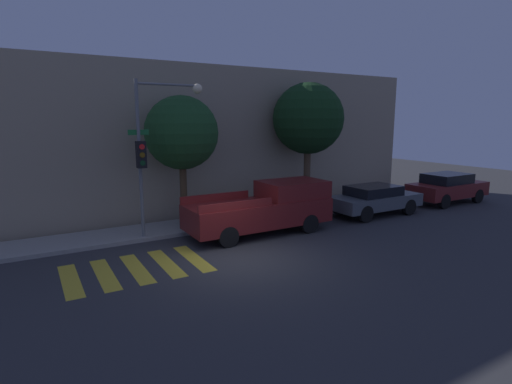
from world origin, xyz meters
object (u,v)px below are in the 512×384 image
(pickup_truck, at_px, (266,208))
(traffic_light_pole, at_px, (155,138))
(sedan_near_corner, at_px, (374,199))
(tree_midblock, at_px, (308,119))
(tree_near_corner, at_px, (182,133))
(sedan_middle, at_px, (447,187))

(pickup_truck, bearing_deg, traffic_light_pole, 161.23)
(traffic_light_pole, xyz_separation_m, sedan_near_corner, (9.41, -1.27, -2.85))
(pickup_truck, distance_m, tree_midblock, 5.42)
(tree_near_corner, bearing_deg, sedan_near_corner, -15.97)
(pickup_truck, xyz_separation_m, sedan_near_corner, (5.66, -0.00, -0.23))
(tree_near_corner, relative_size, tree_midblock, 0.87)
(traffic_light_pole, xyz_separation_m, tree_near_corner, (1.35, 1.03, 0.12))
(sedan_middle, xyz_separation_m, tree_near_corner, (-13.25, 2.30, 2.88))
(tree_midblock, bearing_deg, sedan_middle, -17.71)
(pickup_truck, bearing_deg, sedan_middle, -0.00)
(traffic_light_pole, bearing_deg, pickup_truck, -18.77)
(pickup_truck, height_order, sedan_near_corner, pickup_truck)
(pickup_truck, bearing_deg, tree_midblock, 32.31)
(pickup_truck, relative_size, tree_midblock, 0.93)
(traffic_light_pole, relative_size, sedan_middle, 1.27)
(sedan_near_corner, height_order, sedan_middle, sedan_middle)
(pickup_truck, height_order, tree_near_corner, tree_near_corner)
(sedan_middle, height_order, tree_near_corner, tree_near_corner)
(traffic_light_pole, relative_size, sedan_near_corner, 1.29)
(tree_midblock, bearing_deg, traffic_light_pole, -172.04)
(sedan_near_corner, bearing_deg, traffic_light_pole, 172.30)
(tree_midblock, bearing_deg, tree_near_corner, 180.00)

